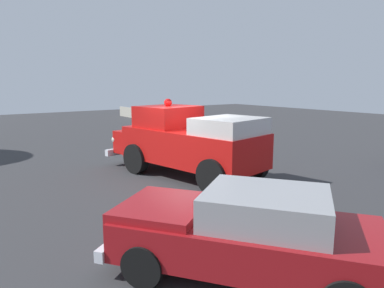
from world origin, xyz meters
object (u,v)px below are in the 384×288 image
object	(u,v)px
vintage_fire_truck	(187,141)
lawn_chair_spare	(221,141)
lawn_chair_by_car	(132,141)
classic_hot_rod	(244,232)

from	to	relation	value
vintage_fire_truck	lawn_chair_spare	xyz separation A→B (m)	(-2.02, 3.25, -0.61)
vintage_fire_truck	lawn_chair_by_car	bearing A→B (deg)	178.42
classic_hot_rod	lawn_chair_spare	xyz separation A→B (m)	(-7.71, 6.12, -0.16)
vintage_fire_truck	lawn_chair_spare	bearing A→B (deg)	121.80
lawn_chair_by_car	lawn_chair_spare	size ratio (longest dim) A/B	1.00
lawn_chair_by_car	lawn_chair_spare	bearing A→B (deg)	52.49
classic_hot_rod	vintage_fire_truck	bearing A→B (deg)	153.29
classic_hot_rod	lawn_chair_by_car	bearing A→B (deg)	163.54
vintage_fire_truck	lawn_chair_spare	distance (m)	3.87
vintage_fire_truck	lawn_chair_spare	world-z (taller)	vintage_fire_truck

